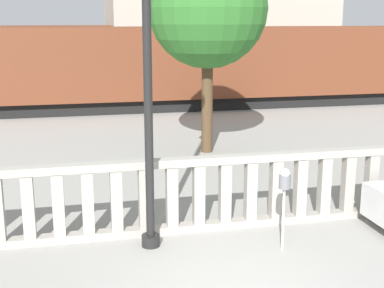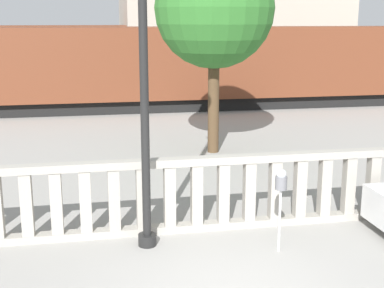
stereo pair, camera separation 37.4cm
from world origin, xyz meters
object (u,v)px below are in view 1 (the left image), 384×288
Objects in this scene: train_near at (207,65)px; train_far at (10,54)px; lamppost at (146,10)px; tree_left at (208,9)px; parking_meter at (285,184)px.

train_far is (-9.14, 9.92, -0.02)m from train_near.
lamppost is at bearing -108.08° from train_near.
lamppost is 6.76m from tree_left.
train_near is at bearing -47.33° from train_far.
train_near is 1.16× the size of train_far.
tree_left reaches higher than train_far.
lamppost is 4.58× the size of parking_meter.
parking_meter is 25.64m from train_far.
train_near is (2.50, 14.83, 0.65)m from parking_meter.
train_near is at bearing 75.59° from tree_left.
parking_meter is at bearing -74.97° from train_far.
train_far is 4.01× the size of tree_left.
lamppost is 1.14× the size of tree_left.
lamppost is at bearing -112.54° from tree_left.
train_near is (4.63, 14.18, -2.10)m from lamppost.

